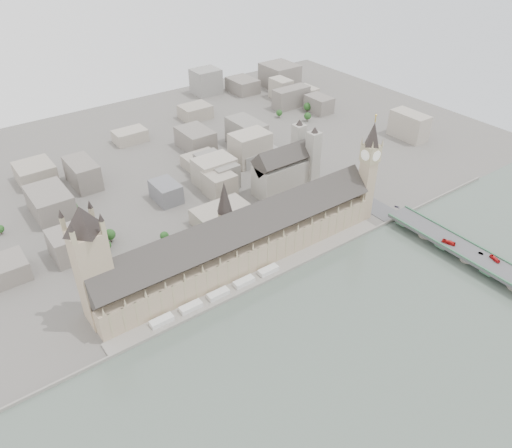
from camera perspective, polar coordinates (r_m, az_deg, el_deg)
ground at (r=424.36m, az=-0.25°, el=-5.74°), size 900.00×900.00×0.00m
river_thames at (r=346.83m, az=17.02°, el=-19.79°), size 600.00×600.00×0.00m
embankment_wall at (r=414.22m, az=0.98°, el=-6.66°), size 600.00×1.50×3.00m
river_terrace at (r=419.09m, az=0.36°, el=-6.17°), size 270.00×15.00×2.00m
terrace_tents at (r=400.81m, az=-4.33°, el=-7.97°), size 118.00×7.00×4.00m
palace_of_westminster at (r=423.08m, az=-1.82°, el=-1.99°), size 265.00×40.73×55.44m
elizabeth_tower at (r=477.12m, az=12.79°, el=6.62°), size 17.00×17.00×107.50m
victoria_tower at (r=368.59m, az=-18.33°, el=-3.96°), size 30.00×30.00×100.00m
central_tower at (r=403.16m, az=-3.59°, el=1.98°), size 13.00×13.00×48.00m
westminster_bridge at (r=476.17m, az=22.32°, el=-2.91°), size 25.00×325.00×10.25m
bridge_parapets at (r=458.28m, az=26.94°, el=-4.97°), size 25.00×235.00×1.15m
westminster_abbey at (r=529.80m, az=3.46°, el=6.31°), size 68.00×36.00×64.00m
city_skyline_inland at (r=599.43m, az=-14.27°, el=8.11°), size 720.00×360.00×38.00m
park_trees at (r=455.61m, az=-5.71°, el=-1.55°), size 110.00×30.00×15.00m
red_bus_north at (r=471.89m, az=21.16°, el=-1.96°), size 6.29×11.92×3.25m
red_bus_south at (r=467.49m, az=25.63°, el=-3.60°), size 5.21×10.48×2.85m
car_silver at (r=470.51m, az=24.31°, el=-3.07°), size 2.54×4.42×1.38m
car_approach at (r=509.40m, az=15.83°, el=1.90°), size 3.50×5.63×1.52m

